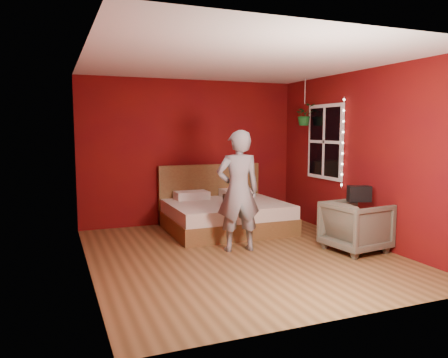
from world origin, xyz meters
TOP-DOWN VIEW (x-y plane):
  - floor at (0.00, 0.00)m, footprint 4.50×4.50m
  - room_walls at (0.00, 0.00)m, footprint 4.04×4.54m
  - window at (1.97, 0.90)m, footprint 0.05×0.97m
  - fairy_lights at (1.94, 0.37)m, footprint 0.04×0.04m
  - bed at (0.35, 1.47)m, footprint 1.94×1.65m
  - person at (0.04, 0.18)m, footprint 0.67×0.49m
  - armchair at (1.58, -0.46)m, footprint 0.87×0.85m
  - handbag at (1.60, -0.48)m, footprint 0.34×0.25m
  - throw_pillow at (0.40, 1.00)m, footprint 0.57×0.57m
  - hanging_plant at (1.81, 1.31)m, footprint 0.36×0.32m

SIDE VIEW (x-z plane):
  - floor at x=0.00m, z-range 0.00..0.00m
  - bed at x=0.35m, z-range -0.26..0.81m
  - armchair at x=1.58m, z-range 0.00..0.71m
  - throw_pillow at x=0.40m, z-range 0.49..0.65m
  - handbag at x=1.60m, z-range 0.71..0.93m
  - person at x=0.04m, z-range 0.00..1.70m
  - fairy_lights at x=1.94m, z-range 0.77..2.22m
  - window at x=1.97m, z-range 0.87..2.14m
  - room_walls at x=0.00m, z-range 0.37..2.99m
  - hanging_plant at x=1.81m, z-range 1.55..2.38m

